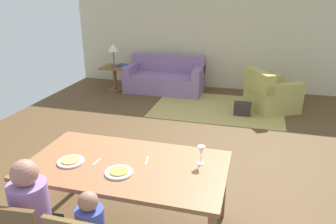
# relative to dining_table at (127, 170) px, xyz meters

# --- Properties ---
(ground_plane) EXTENTS (7.09, 6.73, 0.02)m
(ground_plane) POSITION_rel_dining_table_xyz_m (0.13, 1.98, -0.71)
(ground_plane) COLOR brown
(back_wall) EXTENTS (7.09, 0.10, 2.70)m
(back_wall) POSITION_rel_dining_table_xyz_m (0.13, 5.39, 0.65)
(back_wall) COLOR beige
(back_wall) RESTS_ON ground_plane
(dining_table) EXTENTS (1.89, 1.02, 0.76)m
(dining_table) POSITION_rel_dining_table_xyz_m (0.00, 0.00, 0.00)
(dining_table) COLOR #925D3A
(dining_table) RESTS_ON ground_plane
(plate_near_man) EXTENTS (0.25, 0.25, 0.02)m
(plate_near_man) POSITION_rel_dining_table_xyz_m (-0.52, -0.12, 0.07)
(plate_near_man) COLOR silver
(plate_near_man) RESTS_ON dining_table
(pizza_near_man) EXTENTS (0.17, 0.17, 0.01)m
(pizza_near_man) POSITION_rel_dining_table_xyz_m (-0.52, -0.12, 0.09)
(pizza_near_man) COLOR gold
(pizza_near_man) RESTS_ON plate_near_man
(plate_near_child) EXTENTS (0.25, 0.25, 0.02)m
(plate_near_child) POSITION_rel_dining_table_xyz_m (0.00, -0.18, 0.07)
(plate_near_child) COLOR silver
(plate_near_child) RESTS_ON dining_table
(pizza_near_child) EXTENTS (0.17, 0.17, 0.01)m
(pizza_near_child) POSITION_rel_dining_table_xyz_m (0.00, -0.18, 0.09)
(pizza_near_child) COLOR gold
(pizza_near_child) RESTS_ON plate_near_child
(wine_glass) EXTENTS (0.07, 0.07, 0.19)m
(wine_glass) POSITION_rel_dining_table_xyz_m (0.68, 0.18, 0.20)
(wine_glass) COLOR silver
(wine_glass) RESTS_ON dining_table
(fork) EXTENTS (0.03, 0.15, 0.01)m
(fork) POSITION_rel_dining_table_xyz_m (-0.28, -0.05, 0.07)
(fork) COLOR silver
(fork) RESTS_ON dining_table
(knife) EXTENTS (0.04, 0.17, 0.01)m
(knife) POSITION_rel_dining_table_xyz_m (0.17, 0.10, 0.07)
(knife) COLOR silver
(knife) RESTS_ON dining_table
(person_man) EXTENTS (0.30, 0.41, 1.11)m
(person_man) POSITION_rel_dining_table_xyz_m (-0.52, -0.70, -0.18)
(person_man) COLOR #2B4047
(person_man) RESTS_ON ground_plane
(area_rug) EXTENTS (2.60, 1.80, 0.01)m
(area_rug) POSITION_rel_dining_table_xyz_m (0.41, 3.88, -0.69)
(area_rug) COLOR tan
(area_rug) RESTS_ON ground_plane
(couch) EXTENTS (1.81, 0.86, 0.82)m
(couch) POSITION_rel_dining_table_xyz_m (-0.96, 4.74, -0.39)
(couch) COLOR gray
(couch) RESTS_ON ground_plane
(armchair) EXTENTS (1.17, 1.17, 0.82)m
(armchair) POSITION_rel_dining_table_xyz_m (1.43, 4.05, -0.38)
(armchair) COLOR tan
(armchair) RESTS_ON ground_plane
(side_table) EXTENTS (0.56, 0.56, 0.58)m
(side_table) POSITION_rel_dining_table_xyz_m (-2.14, 4.48, -0.32)
(side_table) COLOR brown
(side_table) RESTS_ON ground_plane
(table_lamp) EXTENTS (0.26, 0.26, 0.54)m
(table_lamp) POSITION_rel_dining_table_xyz_m (-2.14, 4.48, 0.31)
(table_lamp) COLOR #4A4736
(table_lamp) RESTS_ON side_table
(book_lower) EXTENTS (0.22, 0.16, 0.03)m
(book_lower) POSITION_rel_dining_table_xyz_m (-1.92, 4.52, -0.10)
(book_lower) COLOR maroon
(book_lower) RESTS_ON side_table
(book_upper) EXTENTS (0.22, 0.16, 0.03)m
(book_upper) POSITION_rel_dining_table_xyz_m (-1.93, 4.53, -0.07)
(book_upper) COLOR #254A85
(book_upper) RESTS_ON book_lower
(handbag) EXTENTS (0.32, 0.16, 0.26)m
(handbag) POSITION_rel_dining_table_xyz_m (0.92, 3.58, -0.57)
(handbag) COLOR #2D2921
(handbag) RESTS_ON ground_plane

